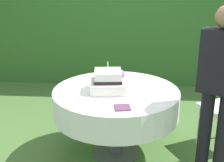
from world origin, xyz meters
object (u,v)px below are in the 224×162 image
Objects in this scene: cake_table at (116,102)px; wedding_cake at (108,82)px; serving_plate_far at (148,83)px; serving_plate_left at (85,99)px; standing_person at (220,84)px; serving_plate_near at (127,79)px; napkin_stack at (122,108)px.

cake_table is 3.38× the size of wedding_cake.
wedding_cake is 2.85× the size of serving_plate_far.
standing_person reaches higher than serving_plate_left.
napkin_stack is at bearing -91.39° from serving_plate_near.
cake_table is 10.67× the size of serving_plate_near.
serving_plate_left is (-0.20, -0.24, -0.09)m from wedding_cake.
wedding_cake reaches higher than napkin_stack.
serving_plate_near is 1.06m from standing_person.
standing_person is at bearing -41.31° from serving_plate_far.
cake_table is 9.65× the size of serving_plate_far.
serving_plate_near and serving_plate_far have the same top height.
wedding_cake is at bearing -148.99° from serving_plate_far.
serving_plate_near is 0.86× the size of napkin_stack.
standing_person is at bearing -15.44° from wedding_cake.
serving_plate_far is (0.33, 0.22, 0.14)m from cake_table.
wedding_cake is at bearing 49.97° from serving_plate_left.
wedding_cake reaches higher than serving_plate_near.
cake_table is 9.22× the size of napkin_stack.
napkin_stack is (0.36, -0.18, 0.00)m from serving_plate_left.
wedding_cake is 1.04m from standing_person.
standing_person reaches higher than cake_table.
serving_plate_far is at bearing 31.01° from wedding_cake.
serving_plate_near reaches higher than cake_table.
serving_plate_left reaches higher than cake_table.
wedding_cake is at bearing 164.56° from standing_person.
napkin_stack is at bearing -170.55° from standing_person.
standing_person is (0.92, -0.30, 0.33)m from cake_table.
serving_plate_near is 0.71m from serving_plate_left.
serving_plate_near is 0.78m from napkin_stack.
standing_person is at bearing -1.73° from serving_plate_left.
serving_plate_left is (-0.60, -0.48, 0.00)m from serving_plate_far.
standing_person reaches higher than napkin_stack.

